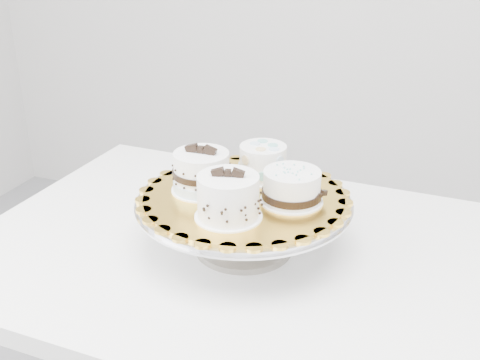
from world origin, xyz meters
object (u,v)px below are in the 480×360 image
(cake_banded, at_px, (202,173))
(cake_board, at_px, (244,196))
(table, at_px, (261,286))
(cake_swirl, at_px, (228,198))
(cake_stand, at_px, (244,214))
(cake_ribbon, at_px, (292,188))
(cake_dots, at_px, (263,162))

(cake_banded, bearing_deg, cake_board, 4.42)
(table, xyz_separation_m, cake_swirl, (-0.03, -0.10, 0.24))
(cake_stand, height_order, cake_banded, cake_banded)
(table, height_order, cake_banded, cake_banded)
(cake_banded, distance_m, cake_ribbon, 0.18)
(table, bearing_deg, cake_dots, 110.86)
(cake_stand, relative_size, cake_board, 1.09)
(cake_swirl, bearing_deg, cake_banded, 123.02)
(cake_board, bearing_deg, cake_swirl, -86.30)
(cake_swirl, height_order, cake_banded, same)
(cake_stand, height_order, cake_ribbon, cake_ribbon)
(cake_board, height_order, cake_banded, cake_banded)
(cake_banded, bearing_deg, table, 7.29)
(cake_dots, bearing_deg, cake_banded, -131.15)
(cake_stand, distance_m, cake_ribbon, 0.11)
(cake_dots, height_order, cake_ribbon, cake_dots)
(cake_swirl, bearing_deg, cake_ribbon, 35.56)
(cake_board, bearing_deg, table, 14.86)
(cake_board, xyz_separation_m, cake_dots, (0.01, 0.09, 0.04))
(cake_stand, distance_m, cake_swirl, 0.12)
(table, distance_m, cake_stand, 0.16)
(cake_swirl, height_order, cake_ribbon, cake_swirl)
(cake_swirl, bearing_deg, cake_dots, 76.46)
(cake_dots, bearing_deg, table, -69.39)
(table, distance_m, cake_ribbon, 0.24)
(cake_board, xyz_separation_m, cake_swirl, (0.01, -0.09, 0.04))
(table, relative_size, cake_banded, 10.04)
(table, bearing_deg, cake_swirl, -104.00)
(table, height_order, cake_board, cake_board)
(cake_banded, relative_size, cake_dots, 1.02)
(cake_swirl, distance_m, cake_dots, 0.18)
(cake_stand, height_order, cake_swirl, cake_swirl)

